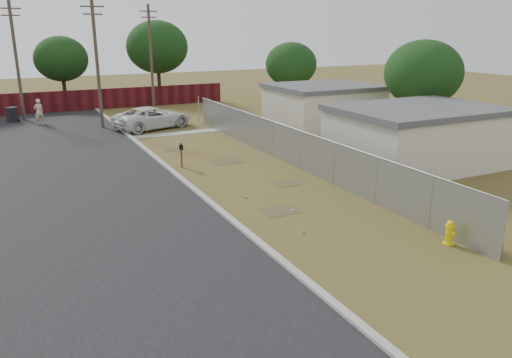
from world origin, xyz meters
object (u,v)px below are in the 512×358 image
mailbox (181,149)px  trash_bin (12,114)px  fire_hydrant (450,233)px  pedestrian (39,112)px  pickup_truck (153,118)px

mailbox → trash_bin: mailbox is taller
fire_hydrant → trash_bin: (-12.55, 31.78, 0.17)m
fire_hydrant → pedestrian: size_ratio=0.47×
mailbox → pedestrian: (-5.74, 16.53, -0.05)m
pedestrian → trash_bin: pedestrian is taller
fire_hydrant → trash_bin: bearing=111.5°
fire_hydrant → mailbox: 14.20m
fire_hydrant → pedestrian: 31.69m
mailbox → pickup_truck: 11.21m
pickup_truck → pedestrian: (-7.24, 5.42, 0.16)m
mailbox → pickup_truck: pickup_truck is taller
pedestrian → trash_bin: (-1.84, 1.96, -0.36)m
mailbox → trash_bin: 19.98m
pickup_truck → pedestrian: pedestrian is taller
pedestrian → pickup_truck: bearing=128.1°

